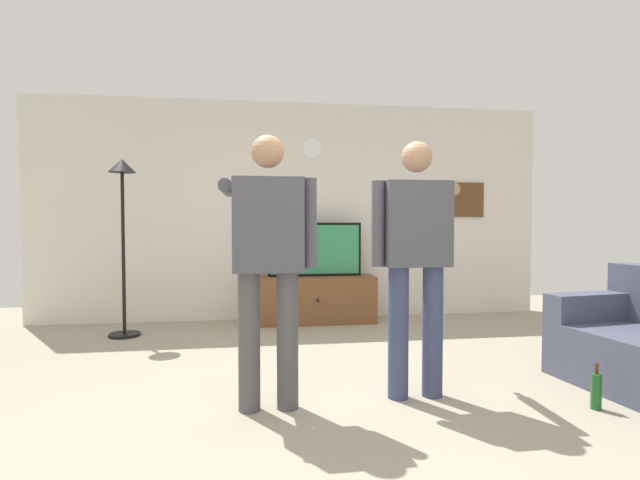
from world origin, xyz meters
The scene contains 10 objects.
ground_plane centered at (0.00, 0.00, 0.00)m, with size 8.40×8.40×0.00m, color #9E937F.
back_wall centered at (0.00, 2.95, 1.35)m, with size 6.40×0.10×2.70m, color silver.
tv_stand centered at (0.21, 2.60, 0.28)m, with size 1.43×0.46×0.56m.
television centered at (0.21, 2.65, 0.88)m, with size 1.13×0.07×0.65m.
wall_clock centered at (0.21, 2.89, 2.13)m, with size 0.24×0.24×0.03m, color white.
framed_picture centered at (2.13, 2.90, 1.51)m, with size 0.74×0.04×0.45m, color brown.
floor_lamp centered at (-1.89, 2.21, 1.34)m, with size 0.32×0.32×1.87m.
person_standing_nearer_lamp centered at (-0.45, 0.01, 1.01)m, with size 0.63×0.78×1.77m.
person_standing_nearer_couch centered at (0.57, 0.09, 1.01)m, with size 0.63×0.78×1.76m.
beverage_bottle centered at (1.65, -0.31, 0.12)m, with size 0.07×0.07×0.30m.
Camera 1 is at (-0.56, -3.06, 1.21)m, focal length 26.76 mm.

